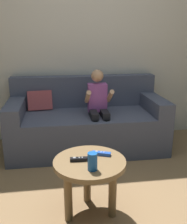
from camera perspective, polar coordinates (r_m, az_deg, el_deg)
wall_back at (r=3.31m, az=-1.30°, el=15.64°), size 5.19×0.05×2.50m
couch at (r=3.08m, az=-1.60°, el=-2.50°), size 1.77×0.80×0.82m
person_seated_on_couch at (r=2.86m, az=1.10°, el=1.23°), size 0.29×0.36×0.94m
coffee_table at (r=1.94m, az=-0.88°, el=-12.81°), size 0.53×0.53×0.45m
game_remote_black_near_edge at (r=1.88m, az=-3.05°, el=-10.31°), size 0.14×0.04×0.03m
game_remote_blue_center at (r=1.96m, az=1.73°, el=-9.10°), size 0.14×0.08×0.03m
soda_can at (r=1.75m, az=-0.22°, el=-10.81°), size 0.07×0.07×0.12m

